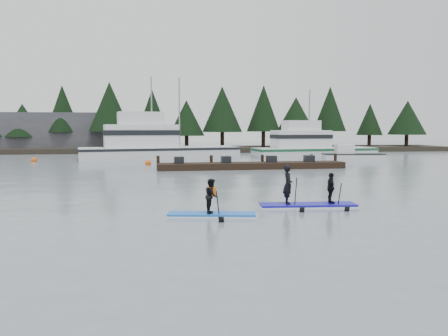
{
  "coord_description": "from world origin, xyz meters",
  "views": [
    {
      "loc": [
        -2.91,
        -15.12,
        3.05
      ],
      "look_at": [
        0.0,
        6.0,
        1.1
      ],
      "focal_mm": 35.0,
      "sensor_mm": 36.0,
      "label": 1
    }
  ],
  "objects": [
    {
      "name": "far_shore",
      "position": [
        0.0,
        42.0,
        0.3
      ],
      "size": [
        70.0,
        8.0,
        0.6
      ],
      "primitive_type": "cube",
      "color": "#2D281E",
      "rests_on": "ground"
    },
    {
      "name": "ground",
      "position": [
        0.0,
        0.0,
        0.0
      ],
      "size": [
        160.0,
        160.0,
        0.0
      ],
      "primitive_type": "plane",
      "color": "slate",
      "rests_on": "ground"
    },
    {
      "name": "buoy_a",
      "position": [
        -14.68,
        26.52,
        0.0
      ],
      "size": [
        0.51,
        0.51,
        0.51
      ],
      "primitive_type": "sphere",
      "color": "#E1530B",
      "rests_on": "ground"
    },
    {
      "name": "skiff",
      "position": [
        14.79,
        23.94,
        0.32
      ],
      "size": [
        5.71,
        2.3,
        0.65
      ],
      "primitive_type": "cube",
      "rotation": [
        0.0,
        0.0,
        -0.12
      ],
      "color": "silver",
      "rests_on": "ground"
    },
    {
      "name": "fishing_boat_large",
      "position": [
        -3.79,
        29.17,
        0.67
      ],
      "size": [
        16.15,
        7.15,
        9.05
      ],
      "rotation": [
        0.0,
        0.0,
        0.19
      ],
      "color": "silver",
      "rests_on": "ground"
    },
    {
      "name": "treeline",
      "position": [
        0.0,
        42.0,
        0.0
      ],
      "size": [
        60.0,
        4.0,
        8.0
      ],
      "primitive_type": null,
      "color": "black",
      "rests_on": "ground"
    },
    {
      "name": "fishing_boat_medium",
      "position": [
        12.31,
        28.71,
        0.54
      ],
      "size": [
        13.13,
        5.11,
        7.85
      ],
      "rotation": [
        0.0,
        0.0,
        0.12
      ],
      "color": "silver",
      "rests_on": "ground"
    },
    {
      "name": "paddleboard_duo",
      "position": [
        2.58,
        1.01,
        0.49
      ],
      "size": [
        3.76,
        1.28,
        2.11
      ],
      "rotation": [
        0.0,
        0.0,
        -0.06
      ],
      "color": "#1512AA",
      "rests_on": "ground"
    },
    {
      "name": "waterfront_building",
      "position": [
        -14.0,
        44.0,
        2.5
      ],
      "size": [
        18.0,
        6.0,
        5.0
      ],
      "primitive_type": "cube",
      "color": "#4C4C51",
      "rests_on": "ground"
    },
    {
      "name": "floating_dock",
      "position": [
        3.66,
        17.04,
        0.24
      ],
      "size": [
        14.19,
        2.31,
        0.47
      ],
      "primitive_type": "cube",
      "rotation": [
        0.0,
        0.0,
        0.03
      ],
      "color": "black",
      "rests_on": "ground"
    },
    {
      "name": "buoy_b",
      "position": [
        -4.24,
        21.78,
        0.0
      ],
      "size": [
        0.5,
        0.5,
        0.5
      ],
      "primitive_type": "sphere",
      "color": "#E1530B",
      "rests_on": "ground"
    },
    {
      "name": "paddleboard_solo",
      "position": [
        -1.29,
        -0.26,
        0.43
      ],
      "size": [
        3.13,
        1.3,
        1.8
      ],
      "rotation": [
        0.0,
        0.0,
        -0.17
      ],
      "color": "blue",
      "rests_on": "ground"
    }
  ]
}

